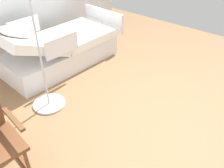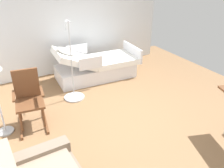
% 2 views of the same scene
% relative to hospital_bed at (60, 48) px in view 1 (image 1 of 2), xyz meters
% --- Properties ---
extents(ground_plane, '(6.39, 6.39, 0.00)m').
position_rel_hospital_bed_xyz_m(ground_plane, '(-1.80, 0.21, -0.30)').
color(ground_plane, olive).
extents(hospital_bed, '(1.09, 2.14, 0.98)m').
position_rel_hospital_bed_xyz_m(hospital_bed, '(0.00, 0.00, 0.00)').
color(hospital_bed, silver).
rests_on(hospital_bed, ground).
extents(iv_pole, '(0.44, 0.44, 1.69)m').
position_rel_hospital_bed_xyz_m(iv_pole, '(-0.72, 0.86, -0.05)').
color(iv_pole, '#B2B5BA').
rests_on(iv_pole, ground).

